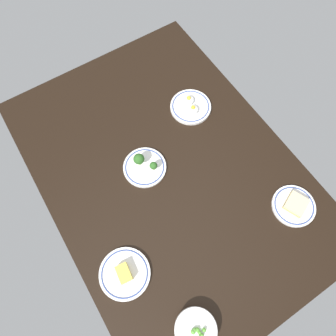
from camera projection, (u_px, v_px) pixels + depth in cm
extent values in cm
cube|color=black|center=(168.00, 172.00, 130.37)|extent=(142.33, 100.71, 4.00)
cylinder|color=white|center=(125.00, 274.00, 111.61)|extent=(19.16, 19.16, 1.39)
torus|color=#33478C|center=(125.00, 274.00, 110.96)|extent=(17.36, 17.36, 0.50)
cube|color=#F2D14C|center=(124.00, 273.00, 109.32)|extent=(6.97, 5.16, 3.56)
cylinder|color=white|center=(145.00, 167.00, 128.28)|extent=(18.38, 18.38, 1.28)
torus|color=#33478C|center=(145.00, 167.00, 127.68)|extent=(16.67, 16.67, 0.50)
cylinder|color=#9EBC72|center=(140.00, 162.00, 126.93)|extent=(1.62, 1.62, 2.91)
sphere|color=#2D6023|center=(139.00, 159.00, 124.00)|extent=(4.62, 4.62, 4.62)
cylinder|color=#9EBC72|center=(154.00, 168.00, 126.23)|extent=(1.16, 1.16, 2.33)
sphere|color=#2D6023|center=(154.00, 166.00, 124.01)|extent=(3.30, 3.30, 3.30)
cylinder|color=white|center=(191.00, 107.00, 139.93)|extent=(18.92, 18.92, 1.60)
torus|color=#33478C|center=(191.00, 106.00, 139.19)|extent=(17.15, 17.15, 0.50)
ellipsoid|color=white|center=(189.00, 100.00, 138.84)|extent=(5.10, 5.10, 2.81)
sphere|color=yellow|center=(189.00, 98.00, 137.68)|extent=(2.04, 2.04, 2.04)
ellipsoid|color=white|center=(193.00, 109.00, 136.86)|extent=(5.10, 5.10, 2.81)
sphere|color=yellow|center=(193.00, 108.00, 135.70)|extent=(2.04, 2.04, 2.04)
cylinder|color=white|center=(294.00, 206.00, 121.67)|extent=(17.48, 17.48, 1.34)
torus|color=#33478C|center=(294.00, 205.00, 121.05)|extent=(15.88, 15.88, 0.50)
cube|color=beige|center=(295.00, 205.00, 120.50)|extent=(10.18, 10.49, 1.20)
cube|color=#E5B24C|center=(296.00, 204.00, 119.57)|extent=(10.18, 10.49, 0.80)
cube|color=beige|center=(297.00, 204.00, 118.65)|extent=(10.18, 10.49, 1.20)
cylinder|color=white|center=(195.00, 330.00, 103.13)|extent=(14.44, 14.44, 4.46)
torus|color=white|center=(196.00, 330.00, 101.07)|extent=(14.66, 14.66, 0.80)
sphere|color=#599E38|center=(193.00, 332.00, 100.20)|extent=(1.59, 1.59, 1.59)
sphere|color=#599E38|center=(204.00, 330.00, 100.49)|extent=(1.40, 1.40, 1.40)
sphere|color=#599E38|center=(195.00, 330.00, 100.46)|extent=(1.46, 1.46, 1.46)
sphere|color=#599E38|center=(197.00, 330.00, 100.52)|extent=(1.44, 1.44, 1.44)
sphere|color=#599E38|center=(202.00, 335.00, 99.88)|extent=(1.37, 1.37, 1.37)
sphere|color=#599E38|center=(199.00, 332.00, 100.26)|extent=(1.30, 1.30, 1.30)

